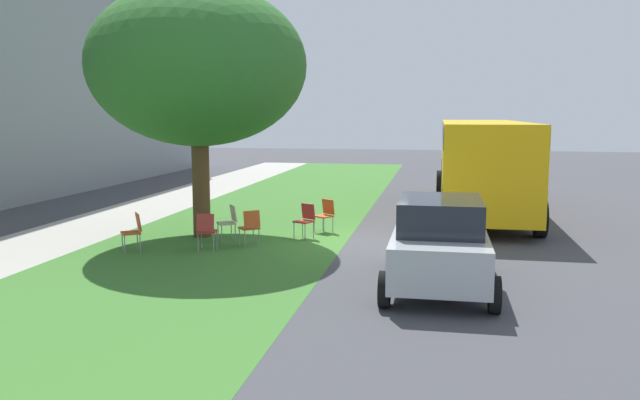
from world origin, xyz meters
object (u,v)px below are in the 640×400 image
at_px(street_tree, 198,66).
at_px(chair_1, 306,218).
at_px(chair_3, 325,213).
at_px(parked_car, 440,242).
at_px(chair_0, 134,229).
at_px(chair_5, 229,220).
at_px(school_bus, 481,157).
at_px(chair_2, 250,225).
at_px(chair_4, 207,229).

bearing_deg(street_tree, chair_1, -84.11).
bearing_deg(chair_1, street_tree, 95.89).
relative_size(chair_3, parked_car, 0.24).
distance_m(chair_0, chair_5, 2.36).
bearing_deg(chair_5, chair_1, -70.95).
bearing_deg(chair_0, school_bus, -47.28).
bearing_deg(chair_3, chair_2, 146.51).
xyz_separation_m(chair_0, school_bus, (7.51, -8.14, 1.24)).
relative_size(street_tree, chair_1, 7.17).
bearing_deg(chair_3, chair_0, 128.99).
bearing_deg(chair_0, chair_2, -68.00).
height_order(chair_0, school_bus, school_bus).
height_order(chair_2, parked_car, parked_car).
xyz_separation_m(chair_1, chair_2, (-1.24, 1.08, 0.00)).
bearing_deg(school_bus, chair_4, 137.59).
distance_m(chair_1, parked_car, 5.22).
bearing_deg(chair_4, school_bus, -42.41).
relative_size(chair_1, parked_car, 0.24).
bearing_deg(chair_1, chair_5, 109.05).
distance_m(street_tree, chair_0, 4.35).
bearing_deg(chair_4, chair_5, -5.59).
distance_m(chair_4, parked_car, 5.69).
distance_m(chair_1, chair_5, 1.91).
relative_size(street_tree, school_bus, 0.61).
bearing_deg(chair_0, chair_1, -57.72).
distance_m(chair_4, school_bus, 9.76).
relative_size(chair_0, chair_2, 1.00).
bearing_deg(chair_2, parked_car, -122.11).
distance_m(chair_2, parked_car, 5.21).
height_order(chair_0, parked_car, parked_car).
relative_size(street_tree, parked_car, 1.71).
xyz_separation_m(chair_0, parked_car, (-1.77, -6.87, 0.32)).
xyz_separation_m(chair_1, chair_5, (-0.62, 1.81, 0.00)).
relative_size(chair_2, parked_car, 0.24).
bearing_deg(chair_3, chair_5, 125.45).
bearing_deg(chair_4, chair_0, 102.90).
xyz_separation_m(chair_5, parked_car, (-3.38, -5.14, 0.32)).
height_order(chair_1, parked_car, parked_car).
relative_size(street_tree, chair_0, 7.17).
bearing_deg(chair_3, chair_1, 159.19).
xyz_separation_m(chair_0, chair_4, (0.37, -1.61, 0.00)).
distance_m(chair_0, chair_1, 4.18).
xyz_separation_m(chair_3, chair_5, (-1.53, 2.15, 0.00)).
bearing_deg(chair_5, chair_3, -54.55).
bearing_deg(parked_car, chair_4, 67.86).
height_order(chair_3, parked_car, parked_car).
distance_m(chair_2, chair_3, 2.58).
bearing_deg(chair_0, parked_car, -104.46).
relative_size(chair_0, chair_3, 1.00).
bearing_deg(parked_car, chair_0, 75.54).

